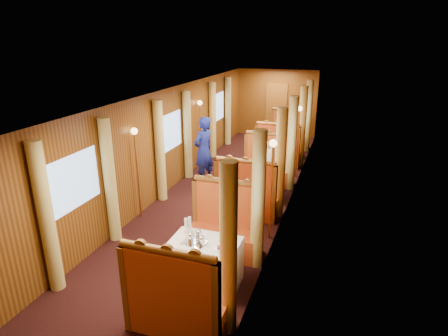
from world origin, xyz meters
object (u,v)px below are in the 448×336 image
at_px(table_near, 205,264).
at_px(teapot_right, 202,242).
at_px(table_mid, 258,183).
at_px(fruit_plate, 221,248).
at_px(banquette_far_aft, 289,135).
at_px(steward, 204,150).
at_px(banquette_near_aft, 225,230).
at_px(banquette_mid_fwd, 247,198).
at_px(table_far, 283,145).
at_px(passenger, 265,159).
at_px(tea_tray, 194,243).
at_px(teapot_back, 199,236).
at_px(teapot_left, 191,239).
at_px(banquette_near_fwd, 176,304).
at_px(rose_vase_far, 284,128).
at_px(banquette_far_fwd, 278,152).
at_px(banquette_mid_aft, 267,168).
at_px(rose_vase_mid, 259,161).

relative_size(table_near, teapot_right, 7.05).
relative_size(table_mid, fruit_plate, 5.15).
height_order(banquette_far_aft, teapot_right, banquette_far_aft).
bearing_deg(steward, table_mid, 92.02).
bearing_deg(table_near, banquette_near_aft, 90.00).
relative_size(banquette_mid_fwd, table_far, 1.28).
height_order(table_near, fruit_plate, fruit_plate).
bearing_deg(fruit_plate, passenger, 94.04).
bearing_deg(table_mid, teapot_right, -89.97).
bearing_deg(passenger, steward, -171.81).
bearing_deg(banquette_mid_fwd, fruit_plate, -83.23).
height_order(banquette_mid_fwd, tea_tray, banquette_mid_fwd).
bearing_deg(teapot_back, teapot_left, -147.43).
relative_size(banquette_near_fwd, rose_vase_far, 3.72).
distance_m(banquette_far_aft, tea_tray, 8.09).
distance_m(table_far, passenger, 2.78).
height_order(banquette_near_fwd, tea_tray, banquette_near_fwd).
relative_size(banquette_far_aft, rose_vase_far, 3.72).
bearing_deg(fruit_plate, banquette_far_fwd, 92.88).
height_order(table_near, tea_tray, tea_tray).
bearing_deg(table_mid, banquette_mid_fwd, -90.00).
bearing_deg(teapot_left, banquette_mid_aft, 83.71).
bearing_deg(teapot_right, rose_vase_mid, 103.86).
bearing_deg(table_near, passenger, 90.00).
bearing_deg(banquette_far_aft, rose_vase_far, -90.70).
distance_m(banquette_near_aft, banquette_far_aft, 7.00).
relative_size(teapot_left, rose_vase_mid, 0.41).
xyz_separation_m(table_mid, banquette_mid_fwd, (0.00, -1.01, 0.05)).
height_order(banquette_far_aft, rose_vase_far, banquette_far_aft).
height_order(rose_vase_mid, passenger, passenger).
bearing_deg(table_mid, table_near, -90.00).
bearing_deg(teapot_back, banquette_mid_fwd, 65.35).
height_order(banquette_mid_fwd, banquette_far_fwd, same).
height_order(banquette_far_fwd, teapot_left, banquette_far_fwd).
height_order(teapot_back, steward, steward).
relative_size(table_far, tea_tray, 3.09).
distance_m(table_mid, tea_tray, 3.60).
relative_size(banquette_mid_fwd, teapot_right, 8.99).
relative_size(banquette_near_aft, fruit_plate, 6.57).
xyz_separation_m(banquette_far_aft, teapot_back, (-0.11, -7.96, 0.39)).
relative_size(rose_vase_mid, steward, 0.20).
bearing_deg(banquette_mid_fwd, banquette_mid_aft, 90.00).
bearing_deg(table_near, banquette_mid_aft, 90.00).
relative_size(rose_vase_far, passenger, 0.47).
height_order(banquette_mid_fwd, rose_vase_mid, banquette_mid_fwd).
relative_size(table_near, teapot_left, 7.09).
bearing_deg(passenger, tea_tray, -91.73).
height_order(banquette_near_fwd, teapot_right, banquette_near_fwd).
bearing_deg(banquette_mid_aft, teapot_right, -89.98).
distance_m(table_mid, banquette_mid_aft, 1.02).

